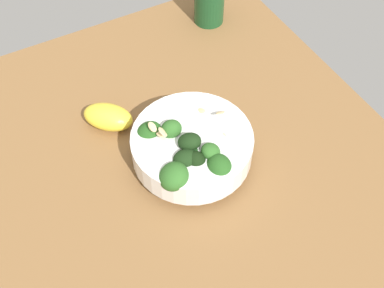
% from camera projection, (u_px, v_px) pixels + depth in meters
% --- Properties ---
extents(ground_plane, '(0.70, 0.70, 0.04)m').
position_uv_depth(ground_plane, '(168.00, 160.00, 0.78)').
color(ground_plane, brown).
extents(bowl_of_broccoli, '(0.18, 0.18, 0.09)m').
position_uv_depth(bowl_of_broccoli, '(191.00, 147.00, 0.72)').
color(bowl_of_broccoli, white).
rests_on(bowl_of_broccoli, ground_plane).
extents(lemon_wedge, '(0.09, 0.09, 0.04)m').
position_uv_depth(lemon_wedge, '(108.00, 117.00, 0.78)').
color(lemon_wedge, yellow).
rests_on(lemon_wedge, ground_plane).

